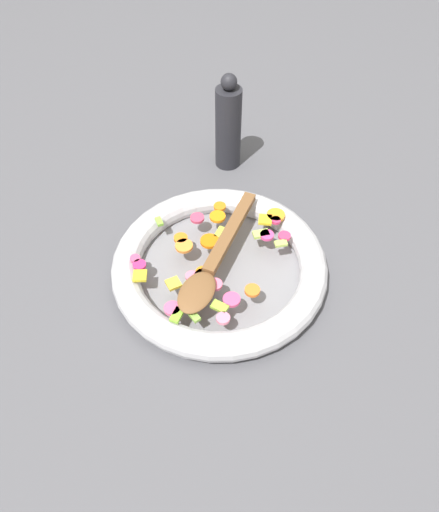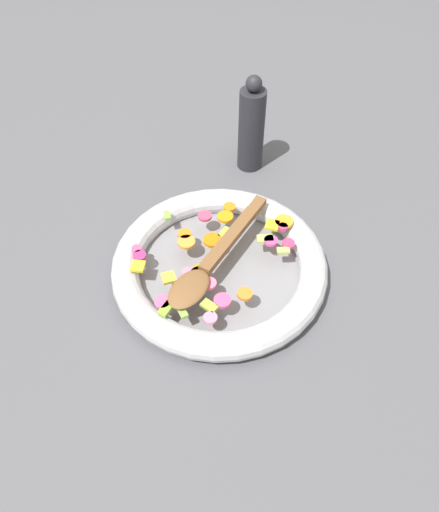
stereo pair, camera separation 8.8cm
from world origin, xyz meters
name	(u,v)px [view 2 (the right image)]	position (x,y,z in m)	size (l,w,h in m)	color
ground_plane	(220,274)	(0.00, 0.00, 0.00)	(4.00, 4.00, 0.00)	#4C4C51
skillet	(220,266)	(0.00, 0.00, 0.02)	(0.39, 0.39, 0.05)	slate
chopped_vegetables	(215,255)	(0.00, -0.01, 0.05)	(0.27, 0.32, 0.01)	orange
wooden_spoon	(212,261)	(0.02, -0.02, 0.06)	(0.22, 0.26, 0.01)	brown
pepper_mill	(251,128)	(-0.27, 0.17, 0.10)	(0.06, 0.06, 0.22)	#232328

